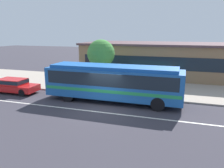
% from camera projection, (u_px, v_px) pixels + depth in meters
% --- Properties ---
extents(ground_plane, '(120.00, 120.00, 0.00)m').
position_uv_depth(ground_plane, '(103.00, 108.00, 16.26)').
color(ground_plane, '#37343C').
extents(sidewalk_slab, '(60.00, 8.00, 0.12)m').
position_uv_depth(sidewalk_slab, '(127.00, 86.00, 22.85)').
color(sidewalk_slab, '#A49789').
rests_on(sidewalk_slab, ground_plane).
extents(lane_stripe_center, '(56.00, 0.16, 0.01)m').
position_uv_depth(lane_stripe_center, '(99.00, 112.00, 15.51)').
color(lane_stripe_center, silver).
rests_on(lane_stripe_center, ground_plane).
extents(transit_bus, '(10.74, 2.55, 2.90)m').
position_uv_depth(transit_bus, '(113.00, 81.00, 17.46)').
color(transit_bus, '#1F5BA8').
rests_on(transit_bus, ground_plane).
extents(sedan_behind_bus, '(4.31, 1.88, 1.29)m').
position_uv_depth(sedan_behind_bus, '(14.00, 85.00, 20.27)').
color(sedan_behind_bus, red).
rests_on(sedan_behind_bus, ground_plane).
extents(pedestrian_waiting_near_sign, '(0.41, 0.41, 1.66)m').
position_uv_depth(pedestrian_waiting_near_sign, '(167.00, 85.00, 18.69)').
color(pedestrian_waiting_near_sign, '#393232').
rests_on(pedestrian_waiting_near_sign, sidewalk_slab).
extents(bus_stop_sign, '(0.11, 0.44, 2.34)m').
position_uv_depth(bus_stop_sign, '(179.00, 80.00, 17.93)').
color(bus_stop_sign, gray).
rests_on(bus_stop_sign, sidewalk_slab).
extents(street_tree_near_stop, '(2.77, 2.77, 4.60)m').
position_uv_depth(street_tree_near_stop, '(101.00, 54.00, 22.32)').
color(street_tree_near_stop, brown).
rests_on(street_tree_near_stop, sidewalk_slab).
extents(station_building, '(20.91, 8.22, 4.12)m').
position_uv_depth(station_building, '(168.00, 60.00, 27.46)').
color(station_building, '#84674A').
rests_on(station_building, ground_plane).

